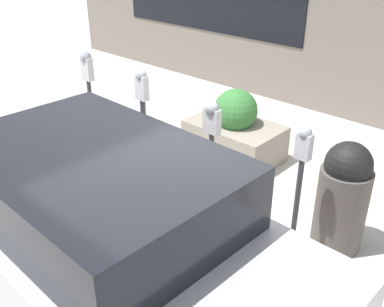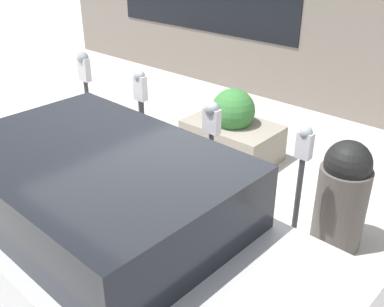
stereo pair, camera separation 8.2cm
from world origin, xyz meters
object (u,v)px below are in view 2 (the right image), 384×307
object	(u,v)px
parking_meter_farthest	(86,84)
trash_bin	(342,195)
parking_meter_middle	(211,135)
planter_box	(232,132)
parked_car_front	(92,224)
parking_meter_fourth	(142,113)
parking_meter_second	(301,171)

from	to	relation	value
parking_meter_farthest	trash_bin	size ratio (longest dim) A/B	1.32
parking_meter_middle	planter_box	xyz separation A→B (m)	(0.81, -1.51, -0.72)
parked_car_front	trash_bin	distance (m)	2.59
parking_meter_fourth	parking_meter_middle	bearing A→B (deg)	177.92
parking_meter_second	parking_meter_middle	bearing A→B (deg)	3.89
parking_meter_fourth	planter_box	size ratio (longest dim) A/B	1.19
parking_meter_second	parked_car_front	distance (m)	2.01
parking_meter_middle	parked_car_front	distance (m)	1.63
parking_meter_middle	trash_bin	size ratio (longest dim) A/B	1.23
parking_meter_middle	trash_bin	bearing A→B (deg)	-154.44
parking_meter_second	parked_car_front	world-z (taller)	parked_car_front
parking_meter_fourth	planter_box	xyz separation A→B (m)	(-0.33, -1.47, -0.66)
parking_meter_fourth	parking_meter_farthest	size ratio (longest dim) A/B	0.99
parking_meter_middle	planter_box	bearing A→B (deg)	-61.70
parking_meter_farthest	planter_box	xyz separation A→B (m)	(-1.46, -1.45, -0.78)
trash_bin	parking_meter_second	bearing A→B (deg)	66.62
parked_car_front	parking_meter_fourth	bearing A→B (deg)	-54.24
parked_car_front	parking_meter_farthest	bearing A→B (deg)	-34.90
parking_meter_second	trash_bin	world-z (taller)	parking_meter_second
parking_meter_middle	planter_box	world-z (taller)	parking_meter_middle
parking_meter_second	parking_meter_fourth	xyz separation A→B (m)	(2.20, 0.03, 0.01)
parking_meter_fourth	trash_bin	world-z (taller)	parking_meter_fourth
planter_box	parking_meter_middle	bearing A→B (deg)	118.30
planter_box	parking_meter_second	bearing A→B (deg)	142.35
parking_meter_fourth	trash_bin	distance (m)	2.54
parking_meter_second	planter_box	bearing A→B (deg)	-37.65
parking_meter_middle	parking_meter_farthest	size ratio (longest dim) A/B	0.93
planter_box	parked_car_front	bearing A→B (deg)	104.13
parking_meter_farthest	trash_bin	distance (m)	3.65
parking_meter_second	parking_meter_farthest	size ratio (longest dim) A/B	0.93
planter_box	parking_meter_fourth	bearing A→B (deg)	77.19
parking_meter_farthest	planter_box	bearing A→B (deg)	-135.25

